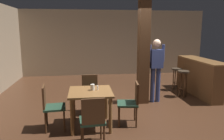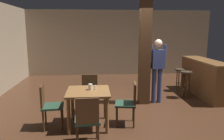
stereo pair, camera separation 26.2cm
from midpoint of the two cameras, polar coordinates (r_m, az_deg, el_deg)
The scene contains 14 objects.
ground_plane at distance 5.56m, azimuth 8.64°, elevation -10.37°, with size 10.80×10.80×0.00m, color #382114.
wall_back at distance 9.65m, azimuth 2.75°, elevation 7.10°, with size 8.00×0.10×2.80m, color gray.
pillar at distance 5.82m, azimuth 9.83°, elevation 4.74°, with size 0.28×0.28×2.80m, color #422816.
dining_table at distance 4.48m, azimuth -4.54°, elevation -7.14°, with size 0.86×0.86×0.76m.
chair_north at distance 5.27m, azimuth -4.43°, elevation -5.63°, with size 0.42×0.42×0.89m.
chair_east at distance 4.59m, azimuth 6.12°, elevation -8.13°, with size 0.47×0.47×0.89m.
chair_west at distance 4.56m, azimuth -14.62°, elevation -8.55°, with size 0.46×0.46×0.89m.
chair_south at distance 3.73m, azimuth -4.43°, elevation -12.60°, with size 0.45×0.45×0.89m.
napkin_cup at distance 4.48m, azimuth -4.01°, elevation -4.43°, with size 0.08×0.08×0.12m, color beige.
salt_shaker at distance 4.48m, azimuth -2.70°, elevation -4.61°, with size 0.03×0.03×0.09m, color silver.
standing_person at distance 5.98m, azimuth 13.03°, elevation 0.92°, with size 0.47×0.24×1.72m.
bar_counter at distance 7.16m, azimuth 23.32°, elevation -1.81°, with size 0.56×2.18×1.08m.
bar_stool_near at distance 6.70m, azimuth 19.84°, elevation -2.10°, with size 0.33×0.33×0.79m.
bar_stool_mid at distance 7.40m, azimuth 18.40°, elevation -1.16°, with size 0.33×0.33×0.73m.
Camera 2 is at (-1.10, -5.06, 1.97)m, focal length 35.00 mm.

